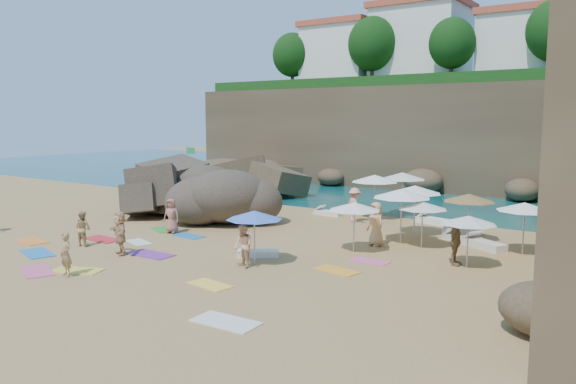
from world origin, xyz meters
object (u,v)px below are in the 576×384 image
Objects in this scene: parasol_1 at (403,176)px; lounger_0 at (328,213)px; rock_outcrop at (208,216)px; parasol_2 at (375,179)px; person_stand_2 at (355,205)px; person_stand_5 at (227,199)px; flag_pole at (188,165)px; parasol_0 at (402,194)px; person_stand_4 at (376,224)px; person_stand_1 at (83,228)px; person_stand_3 at (456,241)px.

parasol_1 reaches higher than lounger_0.
rock_outcrop is 9.62m from parasol_2.
lounger_0 is at bearing 7.07° from person_stand_2.
flag_pole is at bearing 145.49° from person_stand_5.
person_stand_4 is at bearing -122.80° from parasol_0.
parasol_0 reaches higher than person_stand_1.
person_stand_2 reaches higher than person_stand_3.
person_stand_4 is (16.81, -5.64, -1.35)m from flag_pole.
person_stand_1 is 0.95× the size of person_stand_5.
person_stand_2 is at bearing 153.97° from person_stand_4.
lounger_0 is 7.91m from person_stand_4.
parasol_1 reaches higher than person_stand_1.
rock_outcrop is 8.37m from person_stand_2.
parasol_1 is at bearing 112.86° from parasol_0.
parasol_0 is at bearing -52.92° from parasol_2.
person_stand_3 is (15.03, -2.64, 0.93)m from rock_outcrop.
rock_outcrop is at bearing -95.99° from person_stand_1.
person_stand_1 reaches higher than lounger_0.
flag_pole reaches higher than person_stand_4.
person_stand_3 is (14.42, 5.96, 0.16)m from person_stand_1.
parasol_2 is (13.86, 0.28, -0.07)m from flag_pole.
parasol_2 reaches higher than person_stand_2.
parasol_2 is at bearing 29.36° from rock_outcrop.
parasol_1 is 8.30m from person_stand_4.
lounger_0 is at bearing -0.79° from flag_pole.
rock_outcrop is 7.51m from flag_pole.
rock_outcrop is 4.85× the size of person_stand_1.
rock_outcrop is 3.86× the size of person_stand_4.
person_stand_4 reaches higher than person_stand_1.
rock_outcrop is 11.31m from parasol_1.
lounger_0 is 11.75m from person_stand_3.
person_stand_2 reaches higher than person_stand_1.
parasol_0 reaches higher than person_stand_2.
parasol_1 is at bearing 8.77° from flag_pole.
flag_pole reaches higher than person_stand_5.
person_stand_1 is at bearing -96.16° from person_stand_5.
parasol_2 is 2.04m from person_stand_2.
parasol_0 is 1.59× the size of person_stand_5.
flag_pole is 14.45m from person_stand_1.
rock_outcrop is at bearing 75.18° from person_stand_3.
parasol_2 is 1.34× the size of person_stand_4.
person_stand_1 is (6.32, -12.90, -1.55)m from flag_pole.
parasol_0 reaches higher than rock_outcrop.
lounger_0 is at bearing 14.49° from person_stand_5.
rock_outcrop is 1.87m from person_stand_5.
parasol_2 reaches higher than lounger_0.
person_stand_4 is at bearing -24.88° from person_stand_5.
person_stand_5 is (-15.05, 4.32, -0.11)m from person_stand_3.
lounger_0 is at bearing 162.34° from person_stand_4.
person_stand_4 is at bearing 66.85° from person_stand_3.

